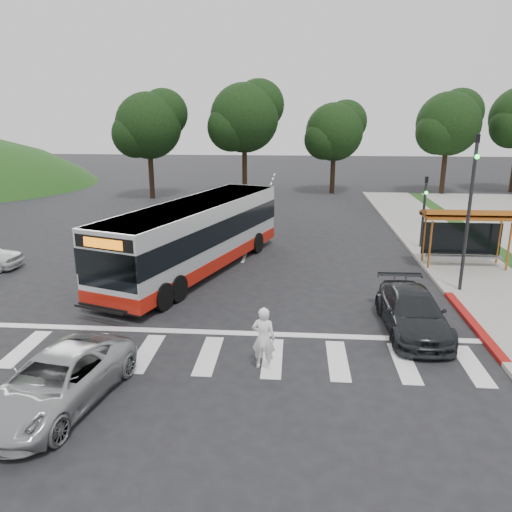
# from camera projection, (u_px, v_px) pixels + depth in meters

# --- Properties ---
(ground) EXTENTS (140.00, 140.00, 0.00)m
(ground) POSITION_uv_depth(u_px,v_px,m) (229.00, 298.00, 20.37)
(ground) COLOR black
(ground) RESTS_ON ground
(sidewalk_east) EXTENTS (4.00, 40.00, 0.12)m
(sidewalk_east) POSITION_uv_depth(u_px,v_px,m) (449.00, 250.00, 27.17)
(sidewalk_east) COLOR gray
(sidewalk_east) RESTS_ON ground
(curb_east) EXTENTS (0.30, 40.00, 0.15)m
(curb_east) POSITION_uv_depth(u_px,v_px,m) (411.00, 249.00, 27.32)
(curb_east) COLOR #9E9991
(curb_east) RESTS_ON ground
(curb_east_red) EXTENTS (0.32, 6.00, 0.15)m
(curb_east_red) POSITION_uv_depth(u_px,v_px,m) (473.00, 324.00, 17.75)
(curb_east_red) COLOR maroon
(curb_east_red) RESTS_ON ground
(crosswalk_ladder) EXTENTS (18.00, 2.60, 0.01)m
(crosswalk_ladder) POSITION_uv_depth(u_px,v_px,m) (209.00, 355.00, 15.58)
(crosswalk_ladder) COLOR silver
(crosswalk_ladder) RESTS_ON ground
(bus_shelter) EXTENTS (4.20, 1.60, 2.86)m
(bus_shelter) POSITION_uv_depth(u_px,v_px,m) (467.00, 220.00, 23.78)
(bus_shelter) COLOR #A7591B
(bus_shelter) RESTS_ON sidewalk_east
(traffic_signal_ne_tall) EXTENTS (0.18, 0.37, 6.50)m
(traffic_signal_ne_tall) POSITION_uv_depth(u_px,v_px,m) (470.00, 201.00, 19.99)
(traffic_signal_ne_tall) COLOR black
(traffic_signal_ne_tall) RESTS_ON ground
(traffic_signal_ne_short) EXTENTS (0.18, 0.37, 4.00)m
(traffic_signal_ne_short) POSITION_uv_depth(u_px,v_px,m) (424.00, 205.00, 27.08)
(traffic_signal_ne_short) COLOR black
(traffic_signal_ne_short) RESTS_ON ground
(tree_ne_a) EXTENTS (6.16, 5.74, 9.30)m
(tree_ne_a) POSITION_uv_depth(u_px,v_px,m) (449.00, 123.00, 44.24)
(tree_ne_a) COLOR black
(tree_ne_a) RESTS_ON parking_lot
(tree_north_a) EXTENTS (6.60, 6.15, 10.17)m
(tree_north_a) POSITION_uv_depth(u_px,v_px,m) (245.00, 117.00, 43.55)
(tree_north_a) COLOR black
(tree_north_a) RESTS_ON ground
(tree_north_b) EXTENTS (5.72, 5.33, 8.43)m
(tree_north_b) POSITION_uv_depth(u_px,v_px,m) (335.00, 131.00, 45.20)
(tree_north_b) COLOR black
(tree_north_b) RESTS_ON ground
(tree_north_c) EXTENTS (6.16, 5.74, 9.30)m
(tree_north_c) POSITION_uv_depth(u_px,v_px,m) (150.00, 124.00, 42.41)
(tree_north_c) COLOR black
(tree_north_c) RESTS_ON ground
(transit_bus) EXTENTS (6.79, 12.91, 3.28)m
(transit_bus) POSITION_uv_depth(u_px,v_px,m) (196.00, 237.00, 23.44)
(transit_bus) COLOR silver
(transit_bus) RESTS_ON ground
(pedestrian) EXTENTS (0.77, 0.57, 1.93)m
(pedestrian) POSITION_uv_depth(u_px,v_px,m) (264.00, 338.00, 14.56)
(pedestrian) COLOR white
(pedestrian) RESTS_ON ground
(dark_sedan) EXTENTS (2.05, 4.88, 1.41)m
(dark_sedan) POSITION_uv_depth(u_px,v_px,m) (413.00, 312.00, 17.17)
(dark_sedan) COLOR #222427
(dark_sedan) RESTS_ON ground
(silver_suv_south) EXTENTS (3.15, 5.27, 1.37)m
(silver_suv_south) POSITION_uv_depth(u_px,v_px,m) (56.00, 381.00, 12.77)
(silver_suv_south) COLOR #9FA3A4
(silver_suv_south) RESTS_ON ground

